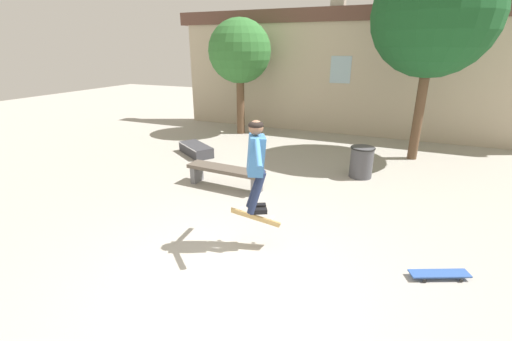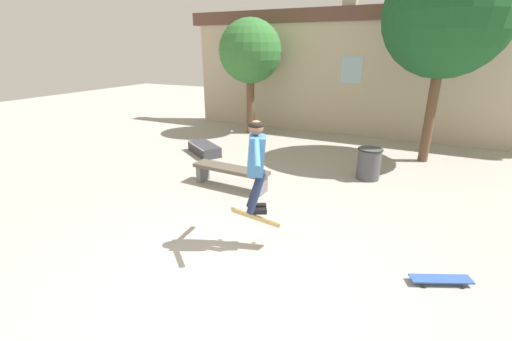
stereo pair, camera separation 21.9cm
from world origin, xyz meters
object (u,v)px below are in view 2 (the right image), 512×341
at_px(skate_ledge, 204,149).
at_px(tree_left, 250,52).
at_px(tree_right, 448,14).
at_px(park_bench, 231,172).
at_px(skateboard_flipping, 256,217).
at_px(skater, 256,159).
at_px(skateboard_resting, 441,279).
at_px(trash_bin, 369,163).

bearing_deg(skate_ledge, tree_left, 122.01).
distance_m(tree_right, park_bench, 6.50).
height_order(park_bench, skateboard_flipping, skateboard_flipping).
bearing_deg(skater, park_bench, 100.88).
height_order(tree_right, skater, tree_right).
distance_m(skate_ledge, skateboard_flipping, 5.25).
relative_size(skate_ledge, skateboard_flipping, 1.67).
height_order(tree_right, skateboard_resting, tree_right).
distance_m(tree_right, skateboard_flipping, 7.14).
relative_size(park_bench, skateboard_resting, 2.26).
distance_m(tree_right, skateboard_resting, 6.78).
bearing_deg(park_bench, tree_left, 115.04).
relative_size(tree_right, tree_left, 1.35).
height_order(skater, skateboard_resting, skater).
bearing_deg(skater, skateboard_resting, -22.10).
bearing_deg(skateboard_resting, tree_left, -71.13).
distance_m(park_bench, skate_ledge, 2.75).
distance_m(tree_right, skater, 6.77).
xyz_separation_m(tree_right, skateboard_flipping, (-2.30, -5.93, -3.24)).
bearing_deg(skateboard_resting, skateboard_flipping, -19.11).
bearing_deg(trash_bin, tree_right, 60.85).
xyz_separation_m(tree_right, park_bench, (-3.87, -3.97, -3.40)).
xyz_separation_m(park_bench, skateboard_flipping, (1.57, -1.96, 0.16)).
xyz_separation_m(skateboard_flipping, skateboard_resting, (2.64, 0.24, -0.43)).
distance_m(park_bench, skater, 2.78).
bearing_deg(tree_right, skateboard_flipping, -111.17).
bearing_deg(park_bench, trash_bin, 38.18).
bearing_deg(skateboard_flipping, park_bench, 114.52).
xyz_separation_m(tree_right, skater, (-2.27, -5.95, -2.28)).
relative_size(trash_bin, skater, 0.54).
xyz_separation_m(park_bench, skate_ledge, (-1.99, 1.89, -0.20)).
bearing_deg(trash_bin, skater, -106.03).
bearing_deg(skate_ledge, trash_bin, 33.33).
height_order(skater, skateboard_flipping, skater).
relative_size(park_bench, skate_ledge, 1.34).
height_order(skate_ledge, skateboard_resting, skate_ledge).
bearing_deg(trash_bin, skate_ledge, 179.99).
bearing_deg(park_bench, tree_right, 49.04).
relative_size(tree_right, skateboard_flipping, 6.46).
bearing_deg(tree_left, tree_right, -8.28).
distance_m(trash_bin, skateboard_resting, 3.92).
distance_m(tree_left, skateboard_flipping, 7.97).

